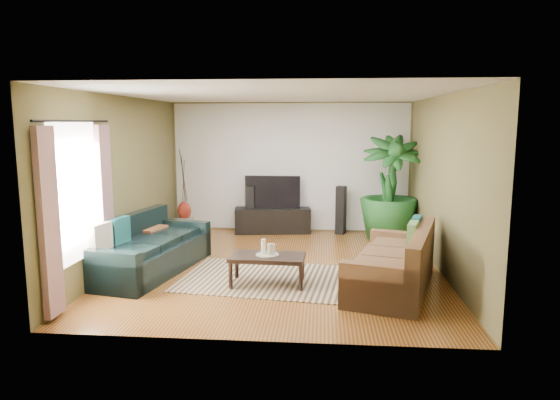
# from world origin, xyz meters

# --- Properties ---
(floor) EXTENTS (5.50, 5.50, 0.00)m
(floor) POSITION_xyz_m (0.00, 0.00, 0.00)
(floor) COLOR olive
(floor) RESTS_ON ground
(ceiling) EXTENTS (5.50, 5.50, 0.00)m
(ceiling) POSITION_xyz_m (0.00, 0.00, 2.70)
(ceiling) COLOR white
(ceiling) RESTS_ON ground
(wall_back) EXTENTS (5.00, 0.00, 5.00)m
(wall_back) POSITION_xyz_m (0.00, 2.75, 1.35)
(wall_back) COLOR brown
(wall_back) RESTS_ON ground
(wall_front) EXTENTS (5.00, 0.00, 5.00)m
(wall_front) POSITION_xyz_m (0.00, -2.75, 1.35)
(wall_front) COLOR brown
(wall_front) RESTS_ON ground
(wall_left) EXTENTS (0.00, 5.50, 5.50)m
(wall_left) POSITION_xyz_m (-2.50, 0.00, 1.35)
(wall_left) COLOR brown
(wall_left) RESTS_ON ground
(wall_right) EXTENTS (0.00, 5.50, 5.50)m
(wall_right) POSITION_xyz_m (2.50, 0.00, 1.35)
(wall_right) COLOR brown
(wall_right) RESTS_ON ground
(backwall_panel) EXTENTS (4.90, 0.00, 4.90)m
(backwall_panel) POSITION_xyz_m (0.00, 2.74, 1.35)
(backwall_panel) COLOR white
(backwall_panel) RESTS_ON ground
(window_pane) EXTENTS (0.00, 1.80, 1.80)m
(window_pane) POSITION_xyz_m (-2.48, -1.60, 1.40)
(window_pane) COLOR white
(window_pane) RESTS_ON ground
(curtain_near) EXTENTS (0.08, 0.35, 2.20)m
(curtain_near) POSITION_xyz_m (-2.43, -2.35, 1.15)
(curtain_near) COLOR gray
(curtain_near) RESTS_ON ground
(curtain_far) EXTENTS (0.08, 0.35, 2.20)m
(curtain_far) POSITION_xyz_m (-2.43, -0.85, 1.15)
(curtain_far) COLOR gray
(curtain_far) RESTS_ON ground
(curtain_rod) EXTENTS (0.03, 1.90, 0.03)m
(curtain_rod) POSITION_xyz_m (-2.43, -1.60, 2.30)
(curtain_rod) COLOR black
(curtain_rod) RESTS_ON ground
(sofa_left) EXTENTS (1.45, 2.49, 0.85)m
(sofa_left) POSITION_xyz_m (-1.97, -0.41, 0.42)
(sofa_left) COLOR black
(sofa_left) RESTS_ON floor
(sofa_right) EXTENTS (1.52, 2.31, 0.85)m
(sofa_right) POSITION_xyz_m (1.64, -0.90, 0.42)
(sofa_right) COLOR brown
(sofa_right) RESTS_ON floor
(area_rug) EXTENTS (2.67, 2.04, 0.01)m
(area_rug) POSITION_xyz_m (-0.12, -0.63, 0.01)
(area_rug) COLOR tan
(area_rug) RESTS_ON floor
(coffee_table) EXTENTS (1.07, 0.62, 0.43)m
(coffee_table) POSITION_xyz_m (-0.09, -0.89, 0.21)
(coffee_table) COLOR black
(coffee_table) RESTS_ON floor
(candle_tray) EXTENTS (0.32, 0.32, 0.01)m
(candle_tray) POSITION_xyz_m (-0.09, -0.89, 0.44)
(candle_tray) COLOR gray
(candle_tray) RESTS_ON coffee_table
(candle_tall) EXTENTS (0.07, 0.07, 0.21)m
(candle_tall) POSITION_xyz_m (-0.15, -0.86, 0.55)
(candle_tall) COLOR white
(candle_tall) RESTS_ON candle_tray
(candle_mid) EXTENTS (0.07, 0.07, 0.16)m
(candle_mid) POSITION_xyz_m (-0.05, -0.93, 0.52)
(candle_mid) COLOR beige
(candle_mid) RESTS_ON candle_tray
(candle_short) EXTENTS (0.07, 0.07, 0.13)m
(candle_short) POSITION_xyz_m (-0.02, -0.83, 0.51)
(candle_short) COLOR #F4ECCE
(candle_short) RESTS_ON candle_tray
(tv_stand) EXTENTS (1.61, 0.66, 0.52)m
(tv_stand) POSITION_xyz_m (-0.35, 2.50, 0.26)
(tv_stand) COLOR black
(tv_stand) RESTS_ON floor
(television) EXTENTS (1.14, 0.06, 0.68)m
(television) POSITION_xyz_m (-0.35, 2.50, 0.86)
(television) COLOR black
(television) RESTS_ON tv_stand
(speaker_left) EXTENTS (0.19, 0.21, 0.98)m
(speaker_left) POSITION_xyz_m (-0.81, 2.47, 0.49)
(speaker_left) COLOR black
(speaker_left) RESTS_ON floor
(speaker_right) EXTENTS (0.23, 0.25, 0.99)m
(speaker_right) POSITION_xyz_m (1.06, 2.50, 0.50)
(speaker_right) COLOR black
(speaker_right) RESTS_ON floor
(potted_plant) EXTENTS (1.16, 1.16, 2.05)m
(potted_plant) POSITION_xyz_m (1.98, 2.05, 1.02)
(potted_plant) COLOR #1B531F
(potted_plant) RESTS_ON floor
(plant_pot) EXTENTS (0.38, 0.38, 0.29)m
(plant_pot) POSITION_xyz_m (1.98, 2.05, 0.15)
(plant_pot) COLOR black
(plant_pot) RESTS_ON floor
(pedestal) EXTENTS (0.38, 0.38, 0.31)m
(pedestal) POSITION_xyz_m (-2.19, 2.36, 0.16)
(pedestal) COLOR gray
(pedestal) RESTS_ON floor
(vase) EXTENTS (0.28, 0.28, 0.40)m
(vase) POSITION_xyz_m (-2.19, 2.36, 0.45)
(vase) COLOR maroon
(vase) RESTS_ON pedestal
(side_table) EXTENTS (0.63, 0.63, 0.55)m
(side_table) POSITION_xyz_m (-2.25, 0.27, 0.28)
(side_table) COLOR brown
(side_table) RESTS_ON floor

